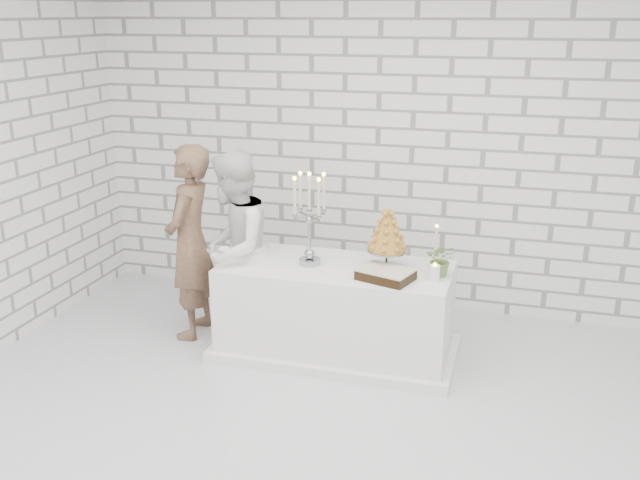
# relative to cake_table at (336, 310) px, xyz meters

# --- Properties ---
(ground) EXTENTS (6.00, 5.00, 0.01)m
(ground) POSITION_rel_cake_table_xyz_m (0.37, -1.32, -0.38)
(ground) COLOR silver
(ground) RESTS_ON ground
(wall_back) EXTENTS (6.00, 0.01, 3.00)m
(wall_back) POSITION_rel_cake_table_xyz_m (0.37, 1.18, 1.12)
(wall_back) COLOR white
(wall_back) RESTS_ON ground
(cake_table) EXTENTS (1.80, 0.80, 0.75)m
(cake_table) POSITION_rel_cake_table_xyz_m (0.00, 0.00, 0.00)
(cake_table) COLOR white
(cake_table) RESTS_ON ground
(groom) EXTENTS (0.43, 0.62, 1.64)m
(groom) POSITION_rel_cake_table_xyz_m (-1.26, 0.03, 0.44)
(groom) COLOR brown
(groom) RESTS_ON ground
(bride) EXTENTS (0.67, 0.83, 1.61)m
(bride) POSITION_rel_cake_table_xyz_m (-0.86, -0.00, 0.43)
(bride) COLOR white
(bride) RESTS_ON ground
(candelabra) EXTENTS (0.32, 0.32, 0.74)m
(candelabra) POSITION_rel_cake_table_xyz_m (-0.21, -0.02, 0.75)
(candelabra) COLOR #94939C
(candelabra) RESTS_ON cake_table
(croquembouche) EXTENTS (0.36, 0.36, 0.50)m
(croquembouche) POSITION_rel_cake_table_xyz_m (0.39, 0.04, 0.62)
(croquembouche) COLOR #98601A
(croquembouche) RESTS_ON cake_table
(chocolate_cake) EXTENTS (0.45, 0.38, 0.08)m
(chocolate_cake) POSITION_rel_cake_table_xyz_m (0.43, -0.19, 0.42)
(chocolate_cake) COLOR black
(chocolate_cake) RESTS_ON cake_table
(pillar_candle) EXTENTS (0.10, 0.10, 0.12)m
(pillar_candle) POSITION_rel_cake_table_xyz_m (0.78, -0.11, 0.44)
(pillar_candle) COLOR white
(pillar_candle) RESTS_ON cake_table
(extra_taper) EXTENTS (0.07, 0.07, 0.32)m
(extra_taper) POSITION_rel_cake_table_xyz_m (0.75, 0.20, 0.54)
(extra_taper) COLOR beige
(extra_taper) RESTS_ON cake_table
(flowers) EXTENTS (0.24, 0.21, 0.26)m
(flowers) POSITION_rel_cake_table_xyz_m (0.81, 0.01, 0.50)
(flowers) COLOR #456932
(flowers) RESTS_ON cake_table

